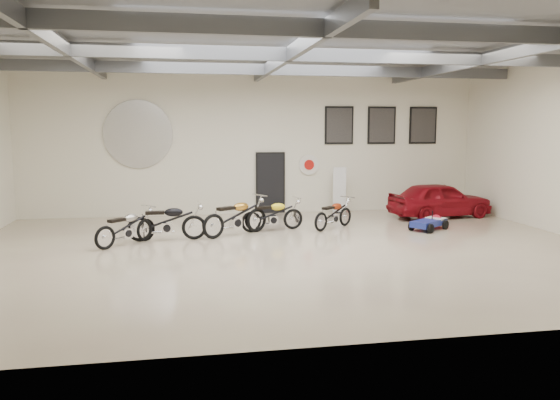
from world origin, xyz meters
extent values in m
cube|color=#C0B493|center=(0.00, 0.00, 0.00)|extent=(16.00, 12.00, 0.01)
cube|color=slate|center=(0.00, 0.00, 5.00)|extent=(16.00, 12.00, 0.01)
cube|color=silver|center=(0.00, 6.00, 2.50)|extent=(16.00, 0.02, 5.00)
cube|color=black|center=(0.50, 5.95, 1.05)|extent=(0.92, 0.08, 2.10)
imported|color=maroon|center=(6.00, 4.00, 0.60)|extent=(1.91, 3.69, 1.20)
camera|label=1|loc=(-2.55, -13.05, 3.04)|focal=35.00mm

